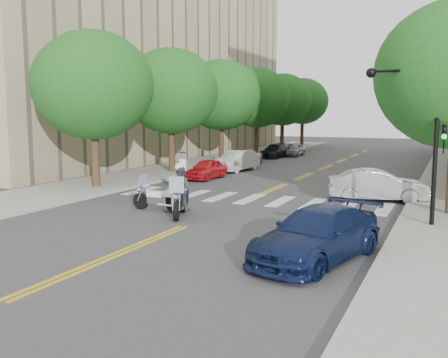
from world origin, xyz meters
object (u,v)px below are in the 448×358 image
Objects in this scene: convertible at (378,185)px; sedan_blue at (317,235)px; motorcycle_police at (180,192)px; motorcycle_parked at (161,199)px; officer_standing at (183,178)px.

sedan_blue is (-0.20, -10.50, -0.01)m from convertible.
motorcycle_police is 1.07× the size of motorcycle_parked.
motorcycle_police is at bearing -9.57° from officer_standing.
officer_standing reaches higher than convertible.
convertible is 0.89× the size of sedan_blue.
officer_standing is 0.40× the size of convertible.
motorcycle_parked is at bearing 166.62° from sedan_blue.
officer_standing is 9.35m from convertible.
motorcycle_police is at bearing 118.95° from convertible.
motorcycle_police reaches higher than sedan_blue.
motorcycle_police reaches higher than officer_standing.
convertible reaches higher than sedan_blue.
motorcycle_parked is at bearing -44.38° from motorcycle_police.
motorcycle_police is 7.56m from sedan_blue.
motorcycle_police is at bearing -111.97° from motorcycle_parked.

